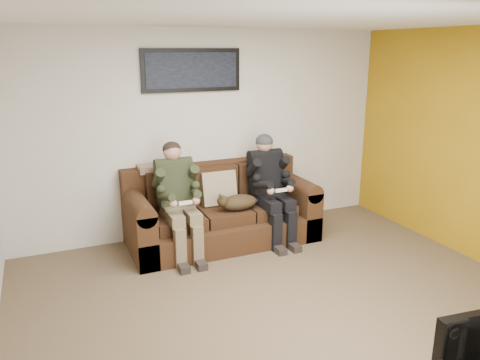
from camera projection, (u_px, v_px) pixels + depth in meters
name	position (u px, v px, depth m)	size (l,w,h in m)	color
floor	(290.00, 310.00, 4.37)	(5.00, 5.00, 0.00)	brown
ceiling	(300.00, 16.00, 3.67)	(5.00, 5.00, 0.00)	silver
wall_back	(207.00, 134.00, 6.01)	(5.00, 5.00, 0.00)	beige
sofa	(220.00, 213.00, 5.90)	(2.31, 1.00, 0.94)	#392111
throw_pillow	(219.00, 188.00, 5.85)	(0.44, 0.13, 0.42)	#9C8766
throw_blanket	(158.00, 168.00, 5.73)	(0.47, 0.23, 0.08)	tan
person_left	(178.00, 193.00, 5.39)	(0.51, 0.87, 1.32)	brown
person_right	(270.00, 182.00, 5.85)	(0.51, 0.86, 1.33)	black
cat	(237.00, 202.00, 5.66)	(0.66, 0.26, 0.24)	#422F19
framed_poster	(192.00, 70.00, 5.69)	(1.25, 0.05, 0.52)	black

